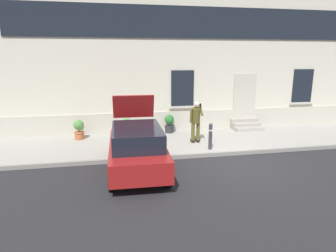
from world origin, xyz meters
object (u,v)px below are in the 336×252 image
(person_on_phone, at_px, (196,119))
(planter_charcoal, at_px, (169,123))
(hatchback_car_red, at_px, (137,147))
(planter_terracotta, at_px, (79,129))
(bollard_near_person, at_px, (210,135))
(planter_cream, at_px, (126,127))

(person_on_phone, bearing_deg, planter_charcoal, 126.60)
(hatchback_car_red, height_order, planter_charcoal, hatchback_car_red)
(person_on_phone, relative_size, planter_terracotta, 2.03)
(bollard_near_person, bearing_deg, person_on_phone, 106.46)
(person_on_phone, xyz_separation_m, planter_charcoal, (-0.75, 1.84, -0.55))
(bollard_near_person, bearing_deg, planter_charcoal, 110.29)
(planter_terracotta, xyz_separation_m, planter_charcoal, (4.09, 0.39, 0.00))
(hatchback_car_red, relative_size, bollard_near_person, 3.93)
(planter_terracotta, relative_size, planter_charcoal, 1.00)
(hatchback_car_red, height_order, planter_terracotta, hatchback_car_red)
(bollard_near_person, distance_m, planter_charcoal, 3.03)
(planter_terracotta, height_order, planter_cream, same)
(bollard_near_person, xyz_separation_m, planter_terracotta, (-5.14, 2.45, -0.11))
(planter_cream, bearing_deg, hatchback_car_red, -87.80)
(planter_terracotta, distance_m, planter_charcoal, 4.11)
(planter_cream, distance_m, planter_charcoal, 2.07)
(hatchback_car_red, distance_m, planter_charcoal, 4.54)
(hatchback_car_red, xyz_separation_m, planter_terracotta, (-2.19, 3.73, -0.19))
(bollard_near_person, bearing_deg, planter_cream, 141.15)
(person_on_phone, relative_size, planter_charcoal, 2.03)
(hatchback_car_red, distance_m, person_on_phone, 3.52)
(person_on_phone, distance_m, planter_terracotta, 5.09)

